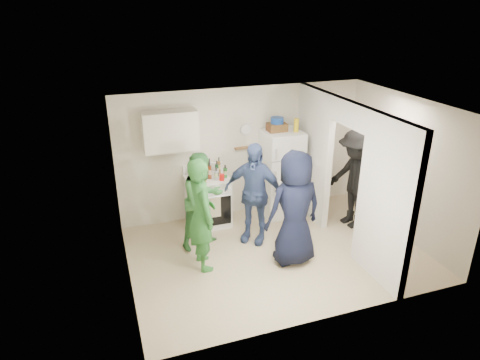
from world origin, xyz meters
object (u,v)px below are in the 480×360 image
fridge (281,174)px  yellow_cup_stack_top (296,125)px  person_green_left (202,215)px  person_denim (253,193)px  stove (208,201)px  person_green_center (203,201)px  blue_bowl (277,120)px  person_navy (295,209)px  wicker_basket (277,127)px  person_nook (355,179)px

fridge → yellow_cup_stack_top: (0.22, -0.10, 0.97)m
person_green_left → person_denim: bearing=-67.4°
fridge → person_denim: person_denim is taller
stove → person_denim: 1.10m
stove → person_green_center: person_green_center is taller
blue_bowl → person_denim: 1.52m
blue_bowl → person_navy: (-0.40, -1.68, -0.96)m
wicker_basket → person_green_center: 2.01m
person_green_left → blue_bowl: bearing=-56.4°
person_green_left → person_green_center: bearing=-18.5°
yellow_cup_stack_top → person_green_center: bearing=-163.9°
blue_bowl → person_navy: blue_bowl is taller
person_nook → stove: bearing=-116.2°
person_denim → person_navy: bearing=-26.9°
blue_bowl → person_green_center: size_ratio=0.14×
person_nook → person_navy: bearing=-71.1°
fridge → blue_bowl: size_ratio=7.07×
blue_bowl → person_nook: blue_bowl is taller
blue_bowl → person_green_center: 2.07m
blue_bowl → person_denim: size_ratio=0.13×
person_green_center → person_nook: bearing=-27.6°
person_green_center → person_navy: (1.23, -0.96, 0.10)m
blue_bowl → person_nook: size_ratio=0.13×
fridge → person_navy: 1.70m
person_green_left → person_nook: (2.98, 0.42, 0.02)m
stove → person_nook: (2.54, -0.89, 0.46)m
blue_bowl → yellow_cup_stack_top: size_ratio=0.96×
person_denim → fridge: bearing=81.5°
fridge → yellow_cup_stack_top: 1.00m
stove → person_nook: bearing=-19.3°
yellow_cup_stack_top → person_green_center: (-1.95, -0.56, -0.98)m
wicker_basket → person_denim: size_ratio=0.19×
blue_bowl → stove: bearing=-179.2°
person_green_center → person_nook: size_ratio=0.90×
person_green_center → person_denim: bearing=-31.9°
person_denim → person_green_left: bearing=-115.2°
fridge → person_denim: (-0.87, -0.79, 0.05)m
person_green_left → person_denim: person_green_left is taller
wicker_basket → person_navy: 1.91m
stove → person_denim: (0.60, -0.82, 0.43)m
stove → fridge: 1.51m
yellow_cup_stack_top → person_nook: size_ratio=0.13×
person_green_center → person_green_left: bearing=-129.2°
fridge → yellow_cup_stack_top: yellow_cup_stack_top is taller
person_green_center → person_navy: size_ratio=0.89×
blue_bowl → person_nook: (1.18, -0.91, -0.97)m
yellow_cup_stack_top → person_green_center: 2.26m
fridge → person_nook: 1.38m
yellow_cup_stack_top → person_navy: yellow_cup_stack_top is taller
person_green_left → person_nook: size_ratio=0.98×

